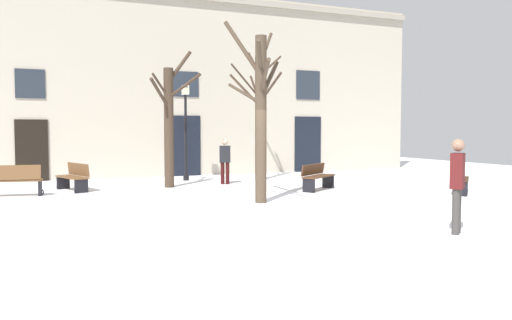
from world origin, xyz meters
TOP-DOWN VIEW (x-y plane):
  - ground_plane at (0.00, 0.00)m, footprint 36.23×36.23m
  - building_facade at (0.01, 10.09)m, footprint 22.64×0.60m
  - tree_foreground at (2.14, 6.89)m, footprint 2.30×1.97m
  - tree_left_of_center at (-0.18, 1.26)m, footprint 1.80×2.35m
  - tree_right_of_center at (-1.58, 5.85)m, footprint 1.70×2.51m
  - streetlamp at (-0.45, 7.94)m, footprint 0.30×0.30m
  - bench_near_center_tree at (-4.68, 6.05)m, footprint 0.99×1.65m
  - bench_back_to_back_right at (6.29, 0.74)m, footprint 1.47×1.45m
  - bench_far_corner at (2.67, 3.17)m, footprint 1.58×1.31m
  - bench_by_litter_bin at (-6.41, 5.21)m, footprint 1.66×0.71m
  - person_crossing_plaza at (0.49, 6.05)m, footprint 0.44×0.35m
  - person_strolling at (1.62, -3.99)m, footprint 0.43×0.41m

SIDE VIEW (x-z plane):
  - ground_plane at x=0.00m, z-range 0.00..0.00m
  - bench_back_to_back_right at x=6.29m, z-range 0.02..0.87m
  - bench_far_corner at x=2.67m, z-range 0.02..0.87m
  - bench_near_center_tree at x=-4.68m, z-range 0.00..0.89m
  - bench_by_litter_bin at x=-6.41m, z-range 0.00..0.95m
  - person_crossing_plaza at x=0.49m, z-range 0.08..1.73m
  - person_strolling at x=1.62m, z-range 0.11..1.91m
  - tree_right_of_center at x=-1.58m, z-range -0.10..4.60m
  - streetlamp at x=-0.45m, z-range 0.42..4.16m
  - tree_left_of_center at x=-0.18m, z-range 0.03..4.97m
  - tree_foreground at x=2.14m, z-range -0.12..5.46m
  - building_facade at x=0.01m, z-range 0.05..7.86m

